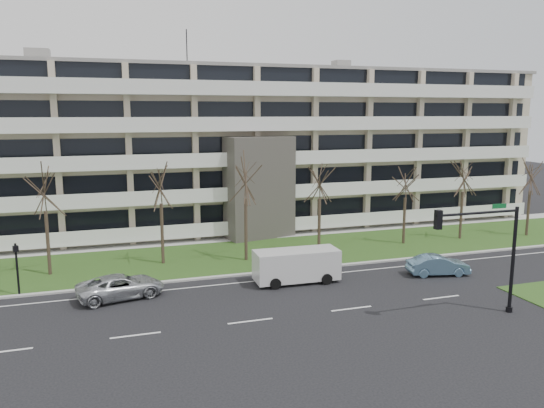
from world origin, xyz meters
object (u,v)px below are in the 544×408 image
object	(u,v)px
white_van	(297,263)
traffic_signal	(488,244)
silver_pickup	(121,286)
blue_sedan	(438,265)
pedestrian_signal	(17,263)

from	to	relation	value
white_van	traffic_signal	bearing A→B (deg)	-46.75
silver_pickup	blue_sedan	size ratio (longest dim) A/B	1.23
traffic_signal	pedestrian_signal	size ratio (longest dim) A/B	1.89
pedestrian_signal	white_van	bearing A→B (deg)	-29.57
white_van	traffic_signal	size ratio (longest dim) A/B	0.90
silver_pickup	traffic_signal	world-z (taller)	traffic_signal
silver_pickup	pedestrian_signal	xyz separation A→B (m)	(-5.93, 2.28, 1.39)
blue_sedan	white_van	world-z (taller)	white_van
blue_sedan	pedestrian_signal	distance (m)	27.29
blue_sedan	pedestrian_signal	size ratio (longest dim) A/B	1.27
blue_sedan	traffic_signal	distance (m)	8.17
silver_pickup	white_van	bearing A→B (deg)	-104.17
silver_pickup	white_van	size ratio (longest dim) A/B	0.91
silver_pickup	pedestrian_signal	world-z (taller)	pedestrian_signal
blue_sedan	white_van	distance (m)	9.91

